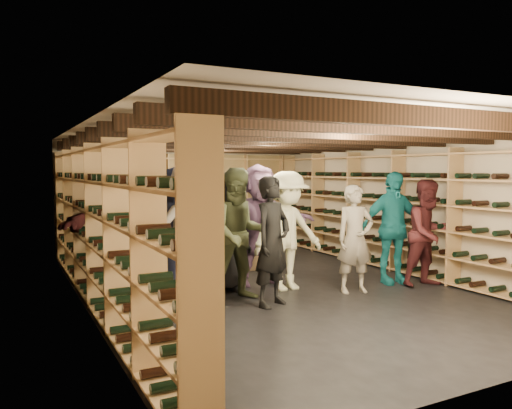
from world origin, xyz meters
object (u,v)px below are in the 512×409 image
at_px(crate_stack_right, 257,250).
at_px(person_7, 355,239).
at_px(crate_stack_left, 180,251).
at_px(person_8, 429,233).
at_px(person_6, 176,228).
at_px(person_9, 189,231).
at_px(person_5, 112,227).
at_px(crate_loose, 218,256).
at_px(person_0, 222,232).
at_px(person_2, 240,234).
at_px(person_10, 208,225).
at_px(person_3, 287,231).
at_px(person_4, 392,228).
at_px(person_1, 272,241).
at_px(person_11, 260,224).

height_order(crate_stack_right, person_7, person_7).
relative_size(crate_stack_left, person_8, 0.41).
bearing_deg(crate_stack_right, person_6, -156.49).
bearing_deg(person_9, person_5, 116.37).
bearing_deg(crate_loose, crate_stack_left, -148.06).
relative_size(crate_stack_left, person_0, 0.38).
relative_size(person_2, person_5, 1.00).
height_order(crate_stack_left, person_9, person_9).
distance_m(person_8, person_9, 3.68).
bearing_deg(crate_stack_left, person_0, -87.78).
distance_m(crate_stack_right, person_10, 1.54).
bearing_deg(person_3, person_9, 167.85).
height_order(person_4, person_8, person_4).
xyz_separation_m(crate_stack_left, person_9, (-0.48, -1.85, 0.60)).
bearing_deg(person_0, person_1, -79.78).
distance_m(crate_stack_left, person_11, 1.89).
bearing_deg(person_2, person_3, 22.36).
bearing_deg(person_10, person_6, -164.32).
bearing_deg(person_5, person_1, -61.20).
relative_size(person_5, person_7, 1.16).
xyz_separation_m(person_0, person_6, (-0.56, 0.47, 0.04)).
bearing_deg(person_9, person_7, -31.87).
bearing_deg(person_6, crate_stack_right, 15.56).
distance_m(person_9, person_10, 0.83).
xyz_separation_m(crate_stack_right, person_10, (-1.24, -0.69, 0.60)).
distance_m(person_5, person_7, 3.70).
bearing_deg(crate_stack_right, person_0, -134.63).
bearing_deg(person_6, person_8, -32.88).
bearing_deg(crate_stack_left, person_9, -104.61).
xyz_separation_m(person_3, person_9, (-1.46, 0.27, 0.05)).
height_order(crate_stack_right, person_11, person_11).
relative_size(person_3, person_4, 1.00).
bearing_deg(person_10, person_11, -22.39).
relative_size(crate_stack_right, crate_loose, 1.36).
xyz_separation_m(crate_loose, person_5, (-2.31, -1.32, 0.83)).
relative_size(crate_stack_right, person_7, 0.43).
bearing_deg(person_6, person_11, -21.92).
relative_size(person_1, person_9, 0.91).
distance_m(person_3, person_11, 0.55).
height_order(crate_loose, person_11, person_11).
relative_size(crate_stack_right, person_6, 0.37).
xyz_separation_m(crate_stack_left, person_0, (0.07, -1.76, 0.55)).
xyz_separation_m(person_7, person_11, (-0.99, 1.13, 0.16)).
height_order(person_8, person_10, person_10).
height_order(crate_stack_right, person_8, person_8).
xyz_separation_m(crate_stack_left, crate_stack_right, (1.29, -0.52, 0.00)).
distance_m(person_1, person_9, 1.27).
xyz_separation_m(person_1, person_6, (-0.83, 1.51, 0.06)).
bearing_deg(crate_stack_left, person_7, -57.19).
xyz_separation_m(crate_loose, person_0, (-0.91, -2.38, 0.80)).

